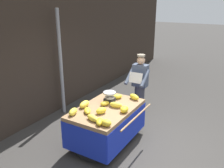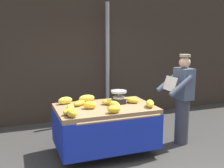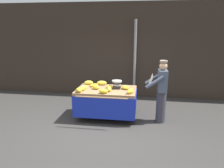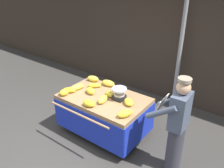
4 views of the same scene
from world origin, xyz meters
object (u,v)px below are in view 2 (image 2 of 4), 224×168
(banana_bunch_5, at_px, (65,100))
(banana_bunch_8, at_px, (70,108))
(banana_bunch_6, at_px, (72,113))
(banana_bunch_11, at_px, (87,98))
(street_pole, at_px, (107,63))
(banana_bunch_0, at_px, (114,109))
(weighing_scale, at_px, (119,97))
(banana_bunch_9, at_px, (150,103))
(banana_cart, at_px, (105,119))
(banana_bunch_10, at_px, (132,100))
(banana_bunch_7, at_px, (79,103))
(banana_bunch_1, at_px, (108,102))
(banana_bunch_4, at_px, (70,111))
(vendor_person, at_px, (182,99))
(banana_bunch_3, at_px, (90,105))
(banana_bunch_2, at_px, (115,105))

(banana_bunch_5, height_order, banana_bunch_8, banana_bunch_5)
(banana_bunch_6, xyz_separation_m, banana_bunch_11, (0.45, 0.82, 0.00))
(street_pole, distance_m, banana_bunch_0, 2.44)
(street_pole, height_order, weighing_scale, street_pole)
(banana_bunch_0, xyz_separation_m, banana_bunch_9, (0.70, 0.12, -0.00))
(street_pole, bearing_deg, banana_bunch_6, -120.98)
(banana_cart, xyz_separation_m, banana_bunch_10, (0.54, 0.05, 0.28))
(banana_bunch_7, bearing_deg, banana_bunch_11, 48.44)
(weighing_scale, bearing_deg, banana_bunch_9, -44.91)
(banana_bunch_1, height_order, banana_bunch_7, same)
(banana_bunch_0, xyz_separation_m, banana_bunch_7, (-0.40, 0.63, -0.02))
(banana_bunch_8, bearing_deg, banana_bunch_6, -97.30)
(banana_bunch_4, xyz_separation_m, vendor_person, (2.17, 0.19, -0.03))
(banana_bunch_9, height_order, vendor_person, vendor_person)
(banana_bunch_0, relative_size, banana_bunch_7, 0.83)
(banana_bunch_10, distance_m, banana_bunch_11, 0.83)
(banana_bunch_0, distance_m, banana_bunch_3, 0.47)
(banana_bunch_2, xyz_separation_m, banana_bunch_3, (-0.40, 0.11, 0.00))
(street_pole, bearing_deg, banana_bunch_10, -95.13)
(banana_bunch_0, bearing_deg, banana_bunch_11, 104.22)
(banana_bunch_7, bearing_deg, banana_bunch_1, -13.05)
(banana_cart, distance_m, banana_bunch_4, 0.77)
(weighing_scale, xyz_separation_m, banana_bunch_9, (0.41, -0.41, -0.06))
(banana_bunch_3, relative_size, banana_bunch_8, 0.75)
(street_pole, distance_m, banana_bunch_11, 1.77)
(banana_bunch_2, distance_m, banana_bunch_10, 0.48)
(banana_bunch_0, relative_size, banana_bunch_5, 0.85)
(banana_bunch_11, bearing_deg, banana_bunch_2, -61.24)
(banana_bunch_4, distance_m, banana_bunch_11, 0.82)
(weighing_scale, bearing_deg, vendor_person, -8.14)
(street_pole, height_order, banana_cart, street_pole)
(banana_bunch_3, bearing_deg, street_pole, 62.70)
(banana_bunch_3, distance_m, banana_bunch_9, 1.02)
(banana_bunch_9, relative_size, banana_bunch_10, 1.17)
(banana_bunch_7, relative_size, banana_bunch_8, 0.91)
(street_pole, distance_m, banana_cart, 2.13)
(banana_bunch_1, relative_size, banana_bunch_11, 0.70)
(street_pole, height_order, banana_bunch_10, street_pole)
(weighing_scale, relative_size, banana_bunch_1, 1.34)
(banana_bunch_4, height_order, banana_bunch_8, banana_bunch_8)
(banana_bunch_0, bearing_deg, banana_bunch_7, 122.83)
(banana_bunch_6, height_order, banana_bunch_10, banana_bunch_6)
(banana_bunch_7, height_order, banana_bunch_8, banana_bunch_8)
(banana_bunch_3, height_order, banana_bunch_4, banana_bunch_3)
(banana_bunch_1, bearing_deg, banana_bunch_0, -98.26)
(banana_cart, xyz_separation_m, banana_bunch_1, (0.08, 0.09, 0.28))
(banana_bunch_2, xyz_separation_m, banana_bunch_4, (-0.77, -0.10, -0.01))
(banana_bunch_4, bearing_deg, banana_bunch_2, 7.48)
(banana_cart, bearing_deg, banana_bunch_11, 116.56)
(banana_cart, relative_size, banana_bunch_0, 7.42)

